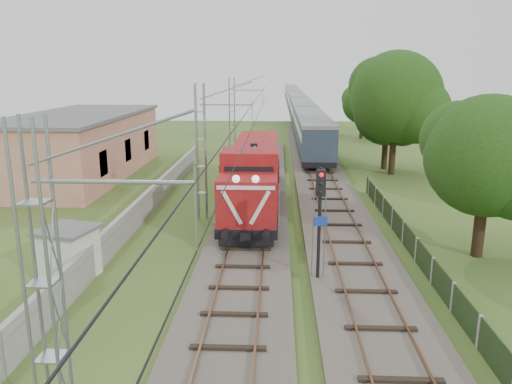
{
  "coord_description": "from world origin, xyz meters",
  "views": [
    {
      "loc": [
        1.49,
        -16.69,
        8.8
      ],
      "look_at": [
        0.31,
        9.91,
        2.2
      ],
      "focal_mm": 35.0,
      "sensor_mm": 36.0,
      "label": 1
    }
  ],
  "objects_px": {
    "coach_rake": "(296,102)",
    "signal_post": "(320,206)",
    "relay_hut": "(69,253)",
    "locomotive": "(254,173)"
  },
  "relations": [
    {
      "from": "signal_post",
      "to": "relay_hut",
      "type": "height_order",
      "value": "signal_post"
    },
    {
      "from": "relay_hut",
      "to": "coach_rake",
      "type": "bearing_deg",
      "value": 81.08
    },
    {
      "from": "locomotive",
      "to": "signal_post",
      "type": "relative_size",
      "value": 3.5
    },
    {
      "from": "locomotive",
      "to": "relay_hut",
      "type": "relative_size",
      "value": 6.56
    },
    {
      "from": "coach_rake",
      "to": "signal_post",
      "type": "height_order",
      "value": "signal_post"
    },
    {
      "from": "coach_rake",
      "to": "relay_hut",
      "type": "height_order",
      "value": "coach_rake"
    },
    {
      "from": "locomotive",
      "to": "coach_rake",
      "type": "xyz_separation_m",
      "value": [
        5.0,
        67.35,
        0.26
      ]
    },
    {
      "from": "coach_rake",
      "to": "signal_post",
      "type": "relative_size",
      "value": 22.96
    },
    {
      "from": "coach_rake",
      "to": "relay_hut",
      "type": "distance_m",
      "value": 79.95
    },
    {
      "from": "coach_rake",
      "to": "signal_post",
      "type": "bearing_deg",
      "value": -91.29
    }
  ]
}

